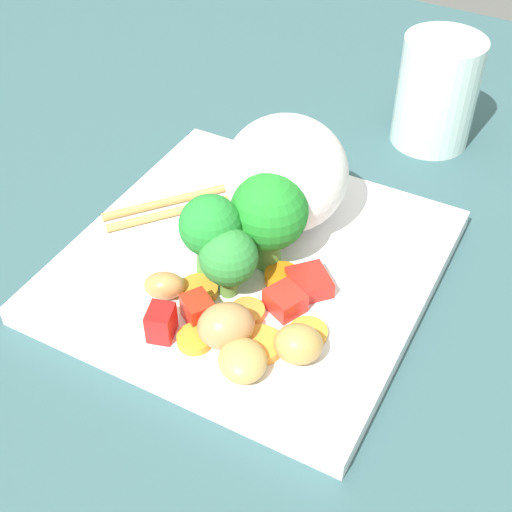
# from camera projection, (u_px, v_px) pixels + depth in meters

# --- Properties ---
(ground_plane) EXTENTS (1.10, 1.10, 0.02)m
(ground_plane) POSITION_uv_depth(u_px,v_px,m) (252.00, 281.00, 0.56)
(ground_plane) COLOR #34575B
(square_plate) EXTENTS (0.27, 0.27, 0.02)m
(square_plate) POSITION_uv_depth(u_px,v_px,m) (252.00, 265.00, 0.55)
(square_plate) COLOR white
(square_plate) RESTS_ON ground_plane
(rice_mound) EXTENTS (0.11, 0.11, 0.09)m
(rice_mound) POSITION_uv_depth(u_px,v_px,m) (284.00, 173.00, 0.55)
(rice_mound) COLOR white
(rice_mound) RESTS_ON square_plate
(broccoli_floret_0) EXTENTS (0.05, 0.05, 0.07)m
(broccoli_floret_0) POSITION_uv_depth(u_px,v_px,m) (210.00, 229.00, 0.50)
(broccoli_floret_0) COLOR #599D44
(broccoli_floret_0) RESTS_ON square_plate
(broccoli_floret_1) EXTENTS (0.04, 0.04, 0.06)m
(broccoli_floret_1) POSITION_uv_depth(u_px,v_px,m) (229.00, 258.00, 0.50)
(broccoli_floret_1) COLOR #5E933C
(broccoli_floret_1) RESTS_ON square_plate
(broccoli_floret_2) EXTENTS (0.06, 0.06, 0.08)m
(broccoli_floret_2) POSITION_uv_depth(u_px,v_px,m) (269.00, 213.00, 0.52)
(broccoli_floret_2) COLOR #539945
(broccoli_floret_2) RESTS_ON square_plate
(carrot_slice_0) EXTENTS (0.03, 0.03, 0.01)m
(carrot_slice_0) POSITION_uv_depth(u_px,v_px,m) (260.00, 345.00, 0.48)
(carrot_slice_0) COLOR orange
(carrot_slice_0) RESTS_ON square_plate
(carrot_slice_1) EXTENTS (0.04, 0.04, 0.00)m
(carrot_slice_1) POSITION_uv_depth(u_px,v_px,m) (308.00, 333.00, 0.49)
(carrot_slice_1) COLOR orange
(carrot_slice_1) RESTS_ON square_plate
(carrot_slice_2) EXTENTS (0.03, 0.03, 0.01)m
(carrot_slice_2) POSITION_uv_depth(u_px,v_px,m) (248.00, 312.00, 0.50)
(carrot_slice_2) COLOR orange
(carrot_slice_2) RESTS_ON square_plate
(carrot_slice_3) EXTENTS (0.04, 0.04, 0.01)m
(carrot_slice_3) POSITION_uv_depth(u_px,v_px,m) (282.00, 277.00, 0.53)
(carrot_slice_3) COLOR orange
(carrot_slice_3) RESTS_ON square_plate
(carrot_slice_4) EXTENTS (0.03, 0.03, 0.01)m
(carrot_slice_4) POSITION_uv_depth(u_px,v_px,m) (195.00, 339.00, 0.48)
(carrot_slice_4) COLOR orange
(carrot_slice_4) RESTS_ON square_plate
(carrot_slice_5) EXTENTS (0.04, 0.04, 0.01)m
(carrot_slice_5) POSITION_uv_depth(u_px,v_px,m) (199.00, 290.00, 0.52)
(carrot_slice_5) COLOR orange
(carrot_slice_5) RESTS_ON square_plate
(pepper_chunk_0) EXTENTS (0.03, 0.03, 0.02)m
(pepper_chunk_0) POSITION_uv_depth(u_px,v_px,m) (198.00, 310.00, 0.49)
(pepper_chunk_0) COLOR red
(pepper_chunk_0) RESTS_ON square_plate
(pepper_chunk_1) EXTENTS (0.02, 0.02, 0.02)m
(pepper_chunk_1) POSITION_uv_depth(u_px,v_px,m) (161.00, 323.00, 0.48)
(pepper_chunk_1) COLOR red
(pepper_chunk_1) RESTS_ON square_plate
(pepper_chunk_2) EXTENTS (0.04, 0.04, 0.01)m
(pepper_chunk_2) POSITION_uv_depth(u_px,v_px,m) (309.00, 282.00, 0.52)
(pepper_chunk_2) COLOR red
(pepper_chunk_2) RESTS_ON square_plate
(pepper_chunk_3) EXTENTS (0.03, 0.03, 0.02)m
(pepper_chunk_3) POSITION_uv_depth(u_px,v_px,m) (285.00, 301.00, 0.50)
(pepper_chunk_3) COLOR red
(pepper_chunk_3) RESTS_ON square_plate
(chicken_piece_0) EXTENTS (0.05, 0.05, 0.03)m
(chicken_piece_0) POSITION_uv_depth(u_px,v_px,m) (226.00, 326.00, 0.47)
(chicken_piece_0) COLOR tan
(chicken_piece_0) RESTS_ON square_plate
(chicken_piece_1) EXTENTS (0.04, 0.03, 0.02)m
(chicken_piece_1) POSITION_uv_depth(u_px,v_px,m) (165.00, 285.00, 0.51)
(chicken_piece_1) COLOR #B98146
(chicken_piece_1) RESTS_ON square_plate
(chicken_piece_2) EXTENTS (0.05, 0.05, 0.02)m
(chicken_piece_2) POSITION_uv_depth(u_px,v_px,m) (243.00, 360.00, 0.46)
(chicken_piece_2) COLOR tan
(chicken_piece_2) RESTS_ON square_plate
(chicken_piece_3) EXTENTS (0.04, 0.04, 0.03)m
(chicken_piece_3) POSITION_uv_depth(u_px,v_px,m) (298.00, 344.00, 0.47)
(chicken_piece_3) COLOR tan
(chicken_piece_3) RESTS_ON square_plate
(chopstick_pair) EXTENTS (0.14, 0.17, 0.01)m
(chopstick_pair) POSITION_uv_depth(u_px,v_px,m) (224.00, 194.00, 0.60)
(chopstick_pair) COLOR tan
(chopstick_pair) RESTS_ON square_plate
(drinking_glass) EXTENTS (0.07, 0.07, 0.10)m
(drinking_glass) POSITION_uv_depth(u_px,v_px,m) (437.00, 92.00, 0.66)
(drinking_glass) COLOR silver
(drinking_glass) RESTS_ON ground_plane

